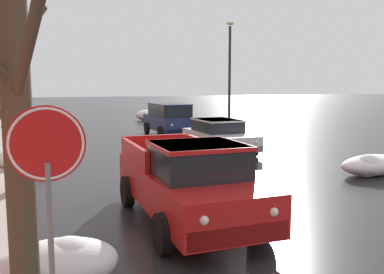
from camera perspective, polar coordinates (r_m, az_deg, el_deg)
snow_bank_near_corner_left at (r=15.41m, az=-22.34°, el=-2.72°), size 2.01×1.44×0.74m
snow_bank_along_left_kerb at (r=33.87m, az=-6.27°, el=2.97°), size 1.76×1.44×0.85m
snow_bank_mid_block_left at (r=30.61m, az=-22.22°, el=2.04°), size 2.42×0.99×0.83m
snow_bank_near_corner_right at (r=14.40m, az=23.54°, el=-3.58°), size 2.40×1.24×0.72m
snow_bank_along_right_kerb at (r=6.34m, az=-18.16°, el=-16.58°), size 1.73×1.03×0.75m
bare_tree_at_the_corner at (r=5.15m, az=-23.61°, el=5.87°), size 1.70×2.97×5.93m
bare_tree_second_along_sidewalk at (r=11.45m, az=-23.78°, el=7.78°), size 2.37×2.88×6.05m
pickup_truck_red_approaching_near_lane at (r=8.65m, az=-0.60°, el=-6.13°), size 2.33×5.15×1.76m
sedan_white_parked_kerbside_close at (r=17.56m, az=3.69°, el=0.25°), size 2.15×4.29×1.42m
suv_darkblue_parked_kerbside_mid at (r=23.56m, az=-3.11°, el=2.60°), size 2.23×4.37×1.82m
fire_hydrant at (r=7.00m, az=-21.71°, el=-14.40°), size 0.42×0.22×0.71m
stop_sign_at_corner at (r=4.34m, az=-19.28°, el=-3.86°), size 0.76×0.10×2.68m
street_lamp_post at (r=22.78m, az=5.19°, el=8.69°), size 0.44×0.24×6.24m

